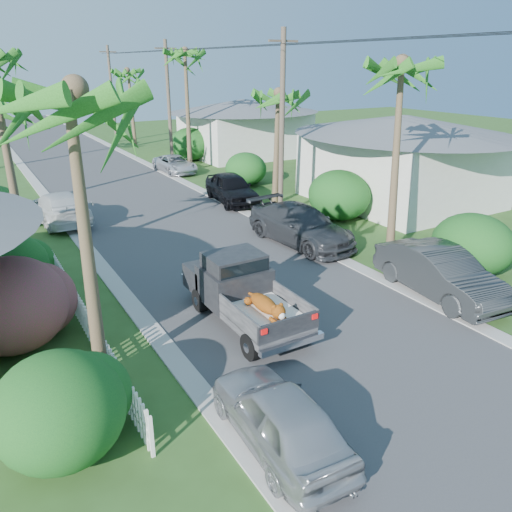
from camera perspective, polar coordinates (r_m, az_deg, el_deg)
ground at (r=13.67m, az=13.31°, el=-12.57°), size 120.00×120.00×0.00m
road at (r=34.75m, az=-16.30°, el=8.01°), size 8.00×100.00×0.02m
curb_left at (r=33.98m, az=-23.33°, el=6.87°), size 0.60×100.00×0.06m
curb_right at (r=36.01m, az=-9.65°, el=9.03°), size 0.60×100.00×0.06m
pickup_truck at (r=15.34m, az=-1.95°, el=-3.71°), size 1.98×5.12×2.06m
parked_car_rn at (r=17.99m, az=20.27°, el=-1.83°), size 2.28×5.19×1.66m
parked_car_rm at (r=21.93m, az=5.12°, el=3.48°), size 2.78×5.79×1.63m
parked_car_rf at (r=28.53m, az=-2.82°, el=7.74°), size 2.54×5.02×1.64m
parked_car_rd at (r=37.04m, az=-9.24°, el=10.30°), size 2.15×4.42×1.21m
parked_car_ln at (r=10.76m, az=2.71°, el=-17.93°), size 1.82×4.11×1.37m
parked_car_lf at (r=26.62m, az=-21.56°, el=5.15°), size 2.56×5.41×1.53m
palm_l_a at (r=11.13m, az=-20.89°, el=17.12°), size 4.40×4.40×8.20m
palm_r_a at (r=20.14m, az=16.73°, el=20.27°), size 4.40×4.40×8.70m
palm_r_b at (r=27.36m, az=2.45°, el=18.04°), size 4.40×4.40×7.20m
palm_r_c at (r=36.88m, az=-8.13°, el=22.05°), size 4.40×4.40×9.40m
palm_r_d at (r=50.15m, az=-14.37°, el=19.81°), size 4.40×4.40×8.00m
shrub_l_a at (r=11.00m, az=-21.59°, el=-15.97°), size 2.60×2.86×2.20m
shrub_l_b at (r=15.24m, az=-26.17°, el=-5.02°), size 3.00×3.30×2.60m
shrub_l_c at (r=19.08m, az=-26.09°, el=-0.87°), size 2.40×2.64×2.00m
shrub_r_a at (r=20.27m, az=23.51°, el=1.24°), size 2.80×3.08×2.30m
shrub_r_b at (r=25.59m, az=9.48°, el=6.88°), size 3.00×3.30×2.50m
shrub_r_c at (r=32.70m, az=-1.18°, el=9.92°), size 2.60×2.86×2.10m
shrub_r_d at (r=41.72m, az=-7.51°, el=12.58°), size 3.20×3.52×2.60m
picket_fence at (r=15.30m, az=-18.80°, el=-7.14°), size 0.10×11.00×1.00m
house_right_near at (r=29.60m, az=16.24°, el=10.20°), size 8.00×9.00×4.80m
house_right_far at (r=43.80m, az=-1.38°, el=14.24°), size 9.00×8.00×4.60m
utility_pole_b at (r=25.26m, az=2.98°, el=14.69°), size 1.60×0.26×9.00m
utility_pole_c at (r=38.61m, az=-9.92°, el=16.69°), size 1.60×0.26×9.00m
utility_pole_d at (r=52.85m, az=-16.13°, el=17.37°), size 1.60×0.26×9.00m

